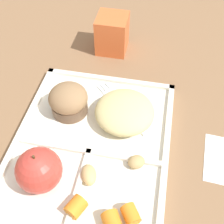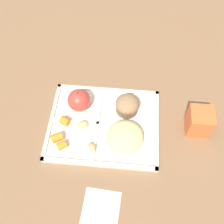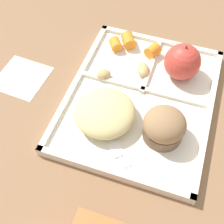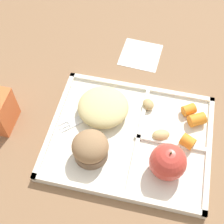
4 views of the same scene
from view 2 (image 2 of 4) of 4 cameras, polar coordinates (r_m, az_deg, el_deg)
ground at (r=0.88m, az=-1.73°, el=-2.99°), size 6.00×6.00×0.00m
lunch_tray at (r=0.87m, az=-1.80°, el=-2.76°), size 0.35×0.28×0.02m
green_apple at (r=0.87m, az=-6.99°, el=2.49°), size 0.07×0.07×0.08m
bran_muffin at (r=0.87m, az=3.23°, el=1.46°), size 0.08×0.08×0.06m
carrot_slice_large at (r=0.83m, az=-10.55°, el=-6.94°), size 0.04×0.03×0.02m
carrot_slice_tilted at (r=0.87m, az=-9.89°, el=-1.90°), size 0.04×0.04×0.03m
carrot_slice_near_corner at (r=0.84m, az=-11.57°, el=-5.30°), size 0.04×0.04×0.03m
potato_chunk_small at (r=0.86m, az=-6.20°, el=-2.65°), size 0.04×0.04×0.02m
potato_chunk_large at (r=0.82m, az=-4.24°, el=-7.34°), size 0.04×0.04×0.02m
egg_noodle_pile at (r=0.82m, az=2.74°, el=-5.23°), size 0.11×0.11×0.04m
meatball_front at (r=0.83m, az=4.70°, el=-5.19°), size 0.03×0.03×0.03m
meatball_back at (r=0.83m, az=1.52°, el=-3.93°), size 0.03×0.03×0.03m
meatball_center at (r=0.82m, az=3.81°, el=-5.84°), size 0.03×0.03×0.03m
plastic_fork at (r=0.85m, az=5.11°, el=-4.80°), size 0.12×0.12×0.00m
milk_carton at (r=0.88m, az=17.94°, el=-1.88°), size 0.07×0.07×0.09m
paper_napkin at (r=0.79m, az=-2.32°, el=-19.56°), size 0.11×0.11×0.00m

